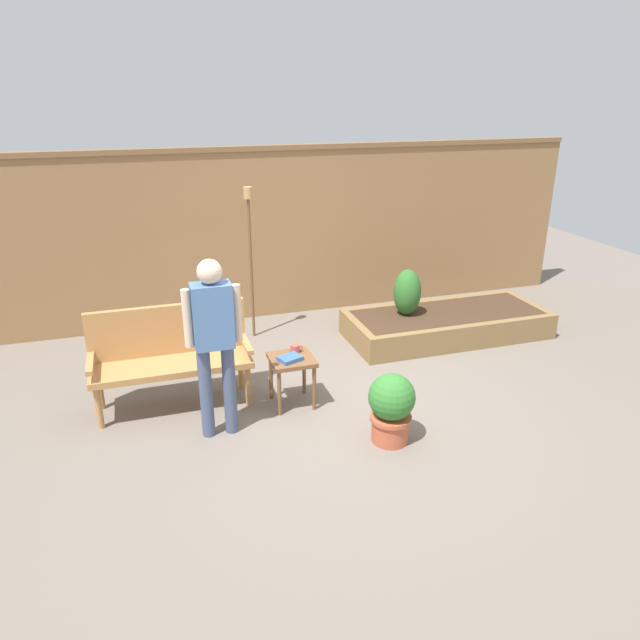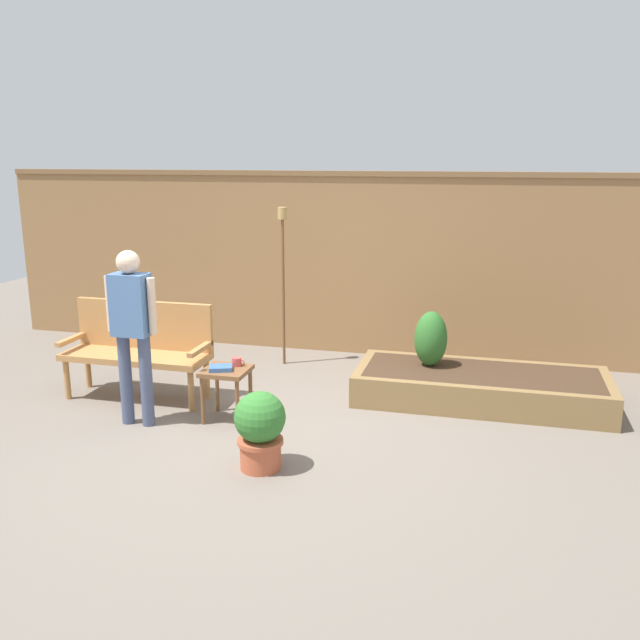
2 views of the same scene
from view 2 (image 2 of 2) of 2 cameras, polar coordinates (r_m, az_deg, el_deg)
ground_plane at (r=5.98m, az=-5.19°, el=-9.31°), size 14.00×14.00×0.00m
fence_back at (r=8.09m, az=0.82°, el=4.91°), size 8.40×0.14×2.16m
garden_bench at (r=6.87m, az=-14.97°, el=-1.86°), size 1.44×0.48×0.94m
side_table at (r=6.13m, az=-7.90°, el=-4.83°), size 0.40×0.40×0.48m
cup_on_table at (r=6.17m, az=-7.03°, el=-3.52°), size 0.12×0.09×0.08m
book_on_table at (r=6.07m, az=-8.38°, el=-4.03°), size 0.24×0.22×0.04m
potted_boxwood at (r=5.19m, az=-5.08°, el=-9.02°), size 0.39×0.39×0.61m
raised_planter_bed at (r=6.76m, az=13.40°, el=-5.50°), size 2.40×1.00×0.30m
shrub_near_bench at (r=6.75m, az=9.33°, el=-1.58°), size 0.32×0.32×0.55m
tiki_torch at (r=7.54m, az=-3.15°, el=5.17°), size 0.10×0.10×1.78m
person_by_bench at (r=6.04m, az=-15.58°, el=-0.20°), size 0.47×0.20×1.56m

